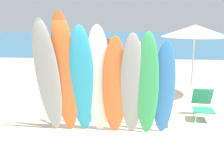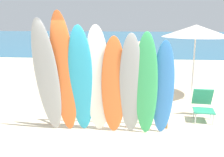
% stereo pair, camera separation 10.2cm
% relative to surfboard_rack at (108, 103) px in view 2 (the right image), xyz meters
% --- Properties ---
extents(ground, '(60.00, 60.00, 0.00)m').
position_rel_surfboard_rack_xyz_m(ground, '(0.00, 14.00, -0.59)').
color(ground, beige).
extents(ocean_water, '(60.00, 40.00, 0.02)m').
position_rel_surfboard_rack_xyz_m(ocean_water, '(0.00, 30.91, -0.58)').
color(ocean_water, teal).
rests_on(ocean_water, ground).
extents(surfboard_rack, '(2.89, 0.07, 0.77)m').
position_rel_surfboard_rack_xyz_m(surfboard_rack, '(0.00, 0.00, 0.00)').
color(surfboard_rack, brown).
rests_on(surfboard_rack, ground).
extents(surfboard_grey_0, '(0.53, 0.82, 2.57)m').
position_rel_surfboard_rack_xyz_m(surfboard_grey_0, '(-1.23, -0.62, 0.69)').
color(surfboard_grey_0, '#999EA3').
rests_on(surfboard_grey_0, ground).
extents(surfboard_orange_1, '(0.51, 0.70, 2.71)m').
position_rel_surfboard_rack_xyz_m(surfboard_orange_1, '(-0.87, -0.57, 0.76)').
color(surfboard_orange_1, orange).
rests_on(surfboard_orange_1, ground).
extents(surfboard_teal_2, '(0.58, 0.75, 2.43)m').
position_rel_surfboard_rack_xyz_m(surfboard_teal_2, '(-0.52, -0.53, 0.62)').
color(surfboard_teal_2, '#289EC6').
rests_on(surfboard_teal_2, ground).
extents(surfboard_white_3, '(0.57, 0.64, 2.43)m').
position_rel_surfboard_rack_xyz_m(surfboard_white_3, '(-0.17, -0.50, 0.62)').
color(surfboard_white_3, white).
rests_on(surfboard_white_3, ground).
extents(surfboard_orange_4, '(0.57, 0.60, 2.22)m').
position_rel_surfboard_rack_xyz_m(surfboard_orange_4, '(0.18, -0.52, 0.52)').
color(surfboard_orange_4, orange).
rests_on(surfboard_orange_4, ground).
extents(surfboard_grey_5, '(0.49, 0.68, 2.28)m').
position_rel_surfboard_rack_xyz_m(surfboard_grey_5, '(0.54, -0.54, 0.55)').
color(surfboard_grey_5, '#999EA3').
rests_on(surfboard_grey_5, ground).
extents(surfboard_green_6, '(0.53, 0.67, 2.31)m').
position_rel_surfboard_rack_xyz_m(surfboard_green_6, '(0.86, -0.56, 0.56)').
color(surfboard_green_6, '#38B266').
rests_on(surfboard_green_6, ground).
extents(surfboard_blue_7, '(0.49, 0.54, 2.14)m').
position_rel_surfboard_rack_xyz_m(surfboard_blue_7, '(1.22, -0.44, 0.48)').
color(surfboard_blue_7, '#337AD1').
rests_on(surfboard_blue_7, ground).
extents(beachgoer_near_rack, '(0.52, 0.34, 1.51)m').
position_rel_surfboard_rack_xyz_m(beachgoer_near_rack, '(-1.52, 4.99, 0.28)').
color(beachgoer_near_rack, tan).
rests_on(beachgoer_near_rack, ground).
extents(beachgoer_strolling, '(0.43, 0.61, 1.66)m').
position_rel_surfboard_rack_xyz_m(beachgoer_strolling, '(1.40, 8.11, 0.36)').
color(beachgoer_strolling, brown).
rests_on(beachgoer_strolling, ground).
extents(beachgoer_photographing, '(0.55, 0.41, 1.68)m').
position_rel_surfboard_rack_xyz_m(beachgoer_photographing, '(0.79, 4.50, 0.37)').
color(beachgoer_photographing, beige).
rests_on(beachgoer_photographing, ground).
extents(beachgoer_by_water, '(0.42, 0.55, 1.62)m').
position_rel_surfboard_rack_xyz_m(beachgoer_by_water, '(-2.28, 6.35, 0.34)').
color(beachgoer_by_water, '#9E704C').
rests_on(beachgoer_by_water, ground).
extents(beachgoer_midbeach, '(0.44, 0.54, 1.69)m').
position_rel_surfboard_rack_xyz_m(beachgoer_midbeach, '(-0.53, 6.47, 0.38)').
color(beachgoer_midbeach, brown).
rests_on(beachgoer_midbeach, ground).
extents(beach_chair_red, '(0.57, 0.79, 0.79)m').
position_rel_surfboard_rack_xyz_m(beach_chair_red, '(2.37, 0.67, -0.17)').
color(beach_chair_red, '#B7B7BC').
rests_on(beach_chair_red, ground).
extents(beach_umbrella, '(2.05, 2.05, 2.37)m').
position_rel_surfboard_rack_xyz_m(beach_umbrella, '(2.43, 2.30, 1.59)').
color(beach_umbrella, silver).
rests_on(beach_umbrella, ground).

